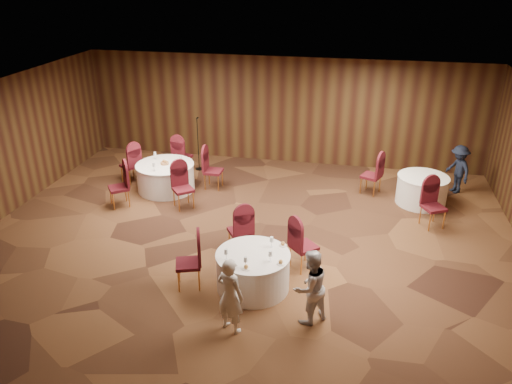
% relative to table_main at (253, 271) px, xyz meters
% --- Properties ---
extents(ground, '(12.00, 12.00, 0.00)m').
position_rel_table_main_xyz_m(ground, '(-0.54, 1.74, -0.38)').
color(ground, black).
rests_on(ground, ground).
extents(room_shell, '(12.00, 12.00, 12.00)m').
position_rel_table_main_xyz_m(room_shell, '(-0.54, 1.74, 1.59)').
color(room_shell, silver).
rests_on(room_shell, ground).
extents(table_main, '(1.40, 1.40, 0.74)m').
position_rel_table_main_xyz_m(table_main, '(0.00, 0.00, 0.00)').
color(table_main, silver).
rests_on(table_main, ground).
extents(table_left, '(1.56, 1.56, 0.74)m').
position_rel_table_main_xyz_m(table_left, '(-3.26, 3.94, 0.00)').
color(table_left, silver).
rests_on(table_left, ground).
extents(table_right, '(1.28, 1.28, 0.74)m').
position_rel_table_main_xyz_m(table_right, '(3.46, 4.48, 0.00)').
color(table_right, silver).
rests_on(table_right, ground).
extents(chairs_main, '(2.77, 2.11, 1.00)m').
position_rel_table_main_xyz_m(chairs_main, '(-0.30, 0.65, 0.12)').
color(chairs_main, '#400C18').
rests_on(chairs_main, ground).
extents(chairs_left, '(3.01, 3.12, 1.00)m').
position_rel_table_main_xyz_m(chairs_left, '(-3.22, 3.91, 0.12)').
color(chairs_left, '#400C18').
rests_on(chairs_left, ground).
extents(chairs_right, '(2.11, 2.32, 1.00)m').
position_rel_table_main_xyz_m(chairs_right, '(2.89, 4.04, 0.12)').
color(chairs_right, '#400C18').
rests_on(chairs_right, ground).
extents(tabletop_main, '(1.10, 1.07, 0.22)m').
position_rel_table_main_xyz_m(tabletop_main, '(0.19, -0.12, 0.46)').
color(tabletop_main, silver).
rests_on(tabletop_main, table_main).
extents(tabletop_left, '(0.86, 0.86, 0.22)m').
position_rel_table_main_xyz_m(tabletop_left, '(-3.27, 3.94, 0.45)').
color(tabletop_left, silver).
rests_on(tabletop_left, table_left).
extents(tabletop_right, '(0.08, 0.08, 0.22)m').
position_rel_table_main_xyz_m(tabletop_right, '(3.65, 4.20, 0.52)').
color(tabletop_right, silver).
rests_on(tabletop_right, table_right).
extents(mic_stand, '(0.24, 0.24, 1.60)m').
position_rel_table_main_xyz_m(mic_stand, '(-2.83, 5.54, 0.09)').
color(mic_stand, black).
rests_on(mic_stand, ground).
extents(woman_a, '(0.60, 0.51, 1.38)m').
position_rel_table_main_xyz_m(woman_a, '(-0.11, -1.24, 0.32)').
color(woman_a, silver).
rests_on(woman_a, ground).
extents(woman_b, '(0.84, 0.84, 1.38)m').
position_rel_table_main_xyz_m(woman_b, '(1.14, -0.74, 0.31)').
color(woman_b, silver).
rests_on(woman_b, ground).
extents(man_c, '(0.82, 0.98, 1.32)m').
position_rel_table_main_xyz_m(man_c, '(4.42, 5.38, 0.28)').
color(man_c, black).
rests_on(man_c, ground).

